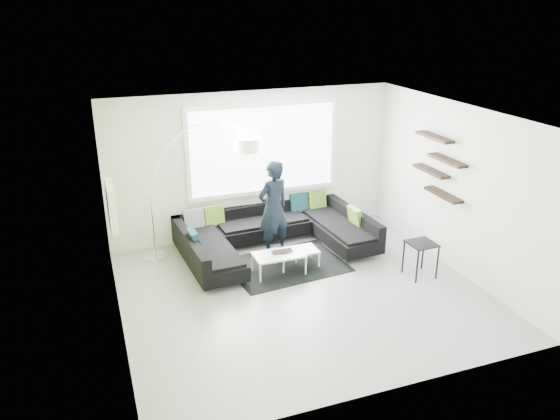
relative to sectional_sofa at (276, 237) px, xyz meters
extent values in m
plane|color=gray|center=(-0.11, -1.51, -0.32)|extent=(5.50, 5.50, 0.00)
cube|color=silver|center=(-0.11, 0.99, 1.08)|extent=(5.50, 0.04, 2.80)
cube|color=silver|center=(-0.11, -4.01, 1.08)|extent=(5.50, 0.04, 2.80)
cube|color=silver|center=(-2.86, -1.51, 1.08)|extent=(0.04, 5.00, 2.80)
cube|color=silver|center=(2.64, -1.51, 1.08)|extent=(0.04, 5.00, 2.80)
cube|color=white|center=(-0.11, -1.51, 2.48)|extent=(5.50, 5.00, 0.04)
cube|color=#93C638|center=(-2.85, -1.51, 1.08)|extent=(0.01, 5.00, 2.80)
cube|color=white|center=(0.09, 0.95, 1.38)|extent=(2.96, 0.06, 1.68)
cube|color=white|center=(-2.79, -0.91, 1.28)|extent=(0.12, 0.66, 0.66)
cube|color=black|center=(2.53, -1.11, 1.38)|extent=(0.20, 1.24, 0.95)
cube|color=black|center=(0.00, 0.00, -0.14)|extent=(3.46, 2.27, 0.35)
cube|color=black|center=(0.00, 0.00, 0.17)|extent=(3.46, 2.27, 0.26)
cube|color=#4C7219|center=(0.00, 0.00, 0.22)|extent=(2.99, 0.36, 0.37)
cube|color=black|center=(-0.01, -0.55, -0.31)|extent=(2.08, 1.61, 0.01)
cube|color=white|center=(-0.03, -0.70, -0.14)|extent=(1.09, 0.63, 0.36)
cube|color=black|center=(1.94, -1.67, -0.02)|extent=(0.45, 0.45, 0.60)
imported|color=black|center=(-0.05, -0.01, 0.56)|extent=(0.89, 0.81, 1.75)
imported|color=black|center=(-0.16, -0.78, 0.05)|extent=(0.37, 0.24, 0.03)
camera|label=1|loc=(-3.03, -8.50, 4.01)|focal=35.00mm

